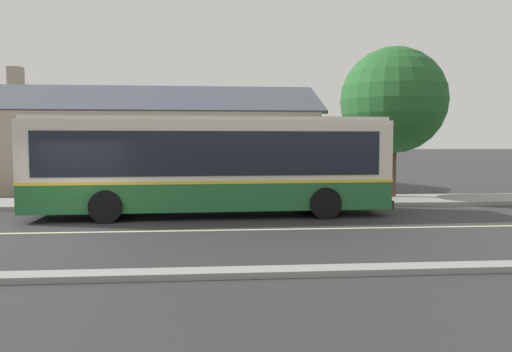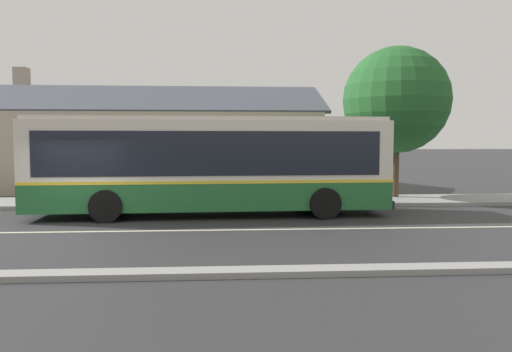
{
  "view_description": "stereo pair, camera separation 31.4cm",
  "coord_description": "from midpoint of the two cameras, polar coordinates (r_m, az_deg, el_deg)",
  "views": [
    {
      "loc": [
        3.9,
        -13.73,
        2.45
      ],
      "look_at": [
        5.32,
        2.56,
        1.33
      ],
      "focal_mm": 35.0,
      "sensor_mm": 36.0,
      "label": 1
    },
    {
      "loc": [
        4.21,
        -13.75,
        2.45
      ],
      "look_at": [
        5.32,
        2.56,
        1.33
      ],
      "focal_mm": 35.0,
      "sensor_mm": 36.0,
      "label": 2
    }
  ],
  "objects": [
    {
      "name": "ground_plane",
      "position": [
        14.53,
        -20.13,
        -6.03
      ],
      "size": [
        300.0,
        300.0,
        0.0
      ],
      "primitive_type": "plane",
      "color": "#2D2D30"
    },
    {
      "name": "sidewalk_far",
      "position": [
        20.29,
        -15.39,
        -2.94
      ],
      "size": [
        60.0,
        3.0,
        0.15
      ],
      "primitive_type": "cube",
      "color": "gray",
      "rests_on": "ground"
    },
    {
      "name": "lane_divider_stripe",
      "position": [
        14.53,
        -20.13,
        -6.01
      ],
      "size": [
        60.0,
        0.16,
        0.01
      ],
      "primitive_type": "cube",
      "color": "beige",
      "rests_on": "ground"
    },
    {
      "name": "community_building",
      "position": [
        27.89,
        -14.6,
        2.95
      ],
      "size": [
        20.85,
        8.65,
        6.49
      ],
      "color": "tan",
      "rests_on": "ground"
    },
    {
      "name": "transit_bus",
      "position": [
        16.66,
        -4.62,
        1.49
      ],
      "size": [
        11.8,
        3.07,
        3.25
      ],
      "color": "#236633",
      "rests_on": "ground"
    },
    {
      "name": "bench_by_building",
      "position": [
        20.31,
        -21.03,
        -1.63
      ],
      "size": [
        1.86,
        0.51,
        0.94
      ],
      "color": "brown",
      "rests_on": "sidewalk_far"
    },
    {
      "name": "street_tree_primary",
      "position": [
        21.76,
        16.06,
        7.95
      ],
      "size": [
        4.41,
        4.41,
        6.39
      ],
      "color": "#4C3828",
      "rests_on": "ground"
    },
    {
      "name": "bus_stop_sign",
      "position": [
        19.56,
        12.65,
        1.45
      ],
      "size": [
        0.36,
        0.07,
        2.4
      ],
      "color": "gray",
      "rests_on": "sidewalk_far"
    }
  ]
}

